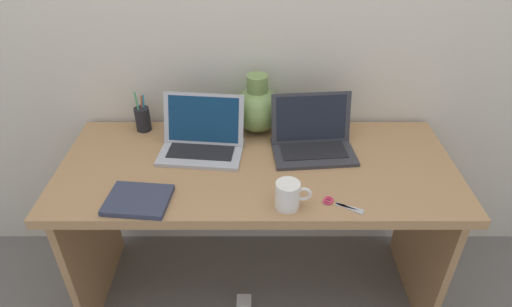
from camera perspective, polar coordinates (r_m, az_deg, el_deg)
ground_plane at (r=2.26m, az=0.00°, el=-17.17°), size 6.00×6.00×0.00m
back_wall at (r=1.87m, az=-0.05°, el=16.60°), size 4.40×0.04×2.40m
desk at (r=1.83m, az=0.00°, el=-5.42°), size 1.58×0.66×0.76m
laptop_left at (r=1.81m, az=-7.25°, el=2.20°), size 0.36×0.26×0.22m
laptop_right at (r=1.81m, az=7.21°, el=2.32°), size 0.35×0.26×0.22m
green_vase at (r=1.91m, az=-0.03°, el=6.01°), size 0.21×0.21×0.26m
notebook_stack at (r=1.60m, az=-15.41°, el=-5.95°), size 0.24×0.20×0.02m
coffee_mug at (r=1.50m, az=4.10°, el=-5.48°), size 0.13×0.09×0.10m
pen_cup at (r=1.99m, az=-14.87°, el=4.44°), size 0.07×0.07×0.19m
scissors at (r=1.57m, az=10.28°, el=-6.41°), size 0.14×0.10×0.01m
power_brick at (r=2.19m, az=-1.73°, el=-18.94°), size 0.07×0.07×0.03m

